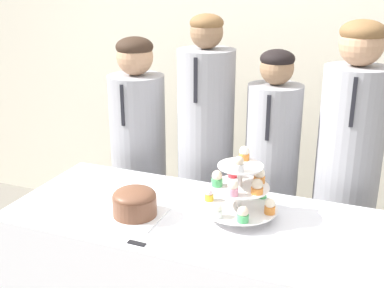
{
  "coord_description": "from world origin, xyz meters",
  "views": [
    {
      "loc": [
        0.63,
        -1.33,
        1.7
      ],
      "look_at": [
        -0.04,
        0.37,
        1.07
      ],
      "focal_mm": 45.0,
      "sensor_mm": 36.0,
      "label": 1
    }
  ],
  "objects_px": {
    "cupcake_stand": "(240,190)",
    "student_3": "(345,187)",
    "student_2": "(270,190)",
    "cake_knife": "(147,246)",
    "student_1": "(205,168)",
    "student_0": "(139,167)",
    "round_cake": "(135,203)"
  },
  "relations": [
    {
      "from": "cupcake_stand",
      "to": "student_3",
      "type": "height_order",
      "value": "student_3"
    },
    {
      "from": "cupcake_stand",
      "to": "student_2",
      "type": "relative_size",
      "value": 0.23
    },
    {
      "from": "cake_knife",
      "to": "student_1",
      "type": "distance_m",
      "value": 0.9
    },
    {
      "from": "cupcake_stand",
      "to": "student_0",
      "type": "height_order",
      "value": "student_0"
    },
    {
      "from": "cake_knife",
      "to": "student_3",
      "type": "bearing_deg",
      "value": 56.38
    },
    {
      "from": "round_cake",
      "to": "cupcake_stand",
      "type": "xyz_separation_m",
      "value": [
        0.4,
        0.15,
        0.06
      ]
    },
    {
      "from": "student_1",
      "to": "student_2",
      "type": "xyz_separation_m",
      "value": [
        0.36,
        -0.0,
        -0.07
      ]
    },
    {
      "from": "round_cake",
      "to": "student_1",
      "type": "bearing_deg",
      "value": 85.78
    },
    {
      "from": "cake_knife",
      "to": "student_1",
      "type": "bearing_deg",
      "value": 97.74
    },
    {
      "from": "cake_knife",
      "to": "cupcake_stand",
      "type": "xyz_separation_m",
      "value": [
        0.25,
        0.34,
        0.12
      ]
    },
    {
      "from": "cake_knife",
      "to": "student_3",
      "type": "distance_m",
      "value": 1.1
    },
    {
      "from": "student_1",
      "to": "student_3",
      "type": "relative_size",
      "value": 1.0
    },
    {
      "from": "student_3",
      "to": "student_2",
      "type": "bearing_deg",
      "value": -180.0
    },
    {
      "from": "student_2",
      "to": "student_3",
      "type": "xyz_separation_m",
      "value": [
        0.37,
        0.0,
        0.08
      ]
    },
    {
      "from": "student_1",
      "to": "student_2",
      "type": "bearing_deg",
      "value": -0.0
    },
    {
      "from": "cake_knife",
      "to": "student_3",
      "type": "relative_size",
      "value": 0.16
    },
    {
      "from": "student_1",
      "to": "cupcake_stand",
      "type": "bearing_deg",
      "value": -57.55
    },
    {
      "from": "cake_knife",
      "to": "round_cake",
      "type": "bearing_deg",
      "value": 129.54
    },
    {
      "from": "round_cake",
      "to": "cake_knife",
      "type": "distance_m",
      "value": 0.25
    },
    {
      "from": "round_cake",
      "to": "student_2",
      "type": "xyz_separation_m",
      "value": [
        0.41,
        0.7,
        -0.17
      ]
    },
    {
      "from": "round_cake",
      "to": "student_0",
      "type": "distance_m",
      "value": 0.8
    },
    {
      "from": "cupcake_stand",
      "to": "student_3",
      "type": "relative_size",
      "value": 0.21
    },
    {
      "from": "cake_knife",
      "to": "cupcake_stand",
      "type": "bearing_deg",
      "value": 55.24
    },
    {
      "from": "round_cake",
      "to": "student_3",
      "type": "xyz_separation_m",
      "value": [
        0.78,
        0.7,
        -0.1
      ]
    },
    {
      "from": "round_cake",
      "to": "student_2",
      "type": "bearing_deg",
      "value": 59.74
    },
    {
      "from": "cupcake_stand",
      "to": "student_1",
      "type": "height_order",
      "value": "student_1"
    },
    {
      "from": "round_cake",
      "to": "cake_knife",
      "type": "height_order",
      "value": "round_cake"
    },
    {
      "from": "student_0",
      "to": "student_1",
      "type": "distance_m",
      "value": 0.41
    },
    {
      "from": "cake_knife",
      "to": "student_0",
      "type": "relative_size",
      "value": 0.17
    },
    {
      "from": "student_3",
      "to": "cake_knife",
      "type": "bearing_deg",
      "value": -125.1
    },
    {
      "from": "student_1",
      "to": "cake_knife",
      "type": "bearing_deg",
      "value": -83.73
    },
    {
      "from": "cupcake_stand",
      "to": "student_3",
      "type": "xyz_separation_m",
      "value": [
        0.38,
        0.55,
        -0.16
      ]
    }
  ]
}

